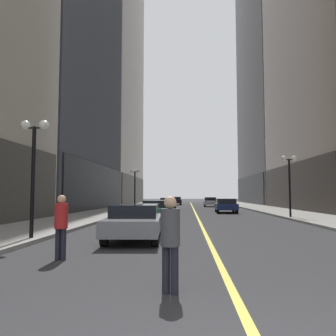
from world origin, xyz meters
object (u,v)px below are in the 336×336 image
object	(u,v)px
street_lamp_left_far	(135,180)
car_grey	(135,220)
car_black	(176,200)
pedestrian_in_red_jacket	(61,222)
car_silver	(210,202)
street_lamp_left_near	(34,152)
car_green	(157,209)
pedestrian_with_orange_bag	(170,237)
car_white	(168,203)
street_lamp_right_mid	(289,172)
car_navy	(226,205)

from	to	relation	value
street_lamp_left_far	car_grey	bearing A→B (deg)	-81.37
car_black	pedestrian_in_red_jacket	bearing A→B (deg)	-91.79
car_silver	street_lamp_left_near	distance (m)	37.85
car_green	pedestrian_with_orange_bag	world-z (taller)	pedestrian_with_orange_bag
car_silver	pedestrian_with_orange_bag	distance (m)	43.08
car_green	car_white	size ratio (longest dim) A/B	1.06
pedestrian_with_orange_bag	street_lamp_left_far	bearing A→B (deg)	99.71
street_lamp_right_mid	car_silver	bearing A→B (deg)	99.08
street_lamp_left_near	pedestrian_in_red_jacket	bearing A→B (deg)	-55.44
pedestrian_in_red_jacket	street_lamp_left_near	bearing A→B (deg)	124.56
car_navy	street_lamp_left_near	world-z (taller)	street_lamp_left_near
car_black	street_lamp_left_far	xyz separation A→B (m)	(-3.84, -20.10, 2.54)
car_navy	car_white	xyz separation A→B (m)	(-5.85, 7.43, -0.00)
car_silver	street_lamp_left_far	distance (m)	15.07
car_grey	car_white	bearing A→B (deg)	90.50
pedestrian_in_red_jacket	street_lamp_left_far	world-z (taller)	street_lamp_left_far
car_silver	pedestrian_in_red_jacket	size ratio (longest dim) A/B	2.48
street_lamp_left_near	street_lamp_right_mid	distance (m)	17.72
car_black	car_white	bearing A→B (deg)	-91.42
car_white	street_lamp_left_near	world-z (taller)	street_lamp_left_near
pedestrian_in_red_jacket	car_green	bearing A→B (deg)	84.48
car_green	pedestrian_with_orange_bag	xyz separation A→B (m)	(1.65, -16.60, 0.25)
street_lamp_left_near	street_lamp_left_far	bearing A→B (deg)	90.00
car_grey	car_black	xyz separation A→B (m)	(0.19, 44.13, -0.00)
street_lamp_left_far	street_lamp_right_mid	distance (m)	17.92
car_green	street_lamp_right_mid	distance (m)	9.67
car_white	street_lamp_left_far	world-z (taller)	street_lamp_left_far
car_navy	car_black	distance (m)	25.18
car_green	pedestrian_in_red_jacket	bearing A→B (deg)	-95.52
pedestrian_in_red_jacket	street_lamp_left_far	distance (m)	28.38
car_grey	car_black	world-z (taller)	same
car_navy	street_lamp_right_mid	world-z (taller)	street_lamp_right_mid
street_lamp_left_near	street_lamp_right_mid	bearing A→B (deg)	43.76
car_black	pedestrian_in_red_jacket	size ratio (longest dim) A/B	2.82
car_black	pedestrian_in_red_jacket	world-z (taller)	pedestrian_in_red_jacket
car_green	street_lamp_left_near	xyz separation A→B (m)	(-3.66, -10.37, 2.54)
car_white	car_black	xyz separation A→B (m)	(0.43, 17.16, 0.00)
street_lamp_left_far	street_lamp_right_mid	xyz separation A→B (m)	(12.80, -12.55, 0.00)
pedestrian_with_orange_bag	pedestrian_in_red_jacket	xyz separation A→B (m)	(-2.98, 2.84, 0.01)
street_lamp_left_far	street_lamp_right_mid	world-z (taller)	same
car_grey	street_lamp_left_near	bearing A→B (deg)	-168.11
car_silver	street_lamp_left_far	xyz separation A→B (m)	(-8.89, -11.90, 2.54)
car_black	pedestrian_with_orange_bag	xyz separation A→B (m)	(1.47, -51.13, 0.25)
car_white	pedestrian_with_orange_bag	bearing A→B (deg)	-86.80
pedestrian_in_red_jacket	street_lamp_left_near	xyz separation A→B (m)	(-2.33, 3.38, 2.27)
car_black	pedestrian_in_red_jacket	xyz separation A→B (m)	(-1.51, -48.29, 0.26)
car_green	street_lamp_right_mid	xyz separation A→B (m)	(9.14, 1.89, 2.54)
car_navy	car_silver	xyz separation A→B (m)	(-0.37, 16.40, -0.00)
car_green	street_lamp_right_mid	world-z (taller)	street_lamp_right_mid
car_white	car_green	bearing A→B (deg)	-89.18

